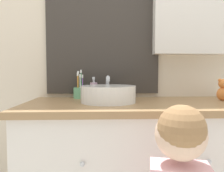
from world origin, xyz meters
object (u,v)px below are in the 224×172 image
object	(u,v)px
sink_basin	(108,93)
teddy_bear	(223,90)
soap_dispenser	(94,90)
toothbrush_holder	(80,92)

from	to	relation	value
sink_basin	teddy_bear	bearing A→B (deg)	3.13
sink_basin	soap_dispenser	size ratio (longest dim) A/B	2.56
sink_basin	teddy_bear	xyz separation A→B (m)	(0.71, 0.04, 0.01)
sink_basin	teddy_bear	distance (m)	0.71
toothbrush_holder	sink_basin	bearing A→B (deg)	-46.48
soap_dispenser	toothbrush_holder	bearing A→B (deg)	173.15
toothbrush_holder	teddy_bear	world-z (taller)	toothbrush_holder
toothbrush_holder	soap_dispenser	distance (m)	0.09
soap_dispenser	teddy_bear	bearing A→B (deg)	-10.32
toothbrush_holder	soap_dispenser	world-z (taller)	toothbrush_holder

